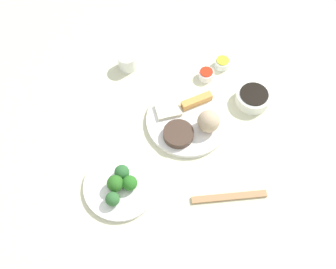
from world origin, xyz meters
The scene contains 19 objects.
tabletop centered at (0.00, 0.00, 0.01)m, with size 2.20×2.20×0.02m, color beige.
main_plate centered at (-0.01, 0.02, 0.03)m, with size 0.27×0.27×0.02m, color white.
rice_scoop centered at (0.05, 0.06, 0.07)m, with size 0.07×0.07×0.07m, color tan.
spring_roll centered at (-0.05, 0.08, 0.05)m, with size 0.11×0.02×0.02m, color gold.
crab_rangoon_wonton centered at (-0.07, -0.02, 0.04)m, with size 0.06×0.08×0.01m, color beige.
stir_fry_heap centered at (0.03, -0.04, 0.05)m, with size 0.10×0.10×0.02m, color #433025.
broccoli_plate centered at (0.08, -0.27, 0.03)m, with size 0.22×0.22×0.01m, color white.
broccoli_floret_0 centered at (0.06, -0.25, 0.06)m, with size 0.04×0.04×0.04m, color #2C632F.
broccoli_floret_1 centered at (0.11, -0.31, 0.05)m, with size 0.04×0.04×0.04m, color #2F6430.
broccoli_floret_2 centered at (0.08, -0.28, 0.06)m, with size 0.05×0.05×0.05m, color #2B6820.
broccoli_floret_3 centered at (0.10, -0.24, 0.06)m, with size 0.04×0.04×0.04m, color #286E20.
soy_sauce_bowl centered at (0.03, 0.25, 0.04)m, with size 0.11×0.11×0.04m, color white.
soy_sauce_bowl_liquid centered at (0.03, 0.25, 0.06)m, with size 0.09×0.09×0.00m, color black.
sauce_ramekin_sweet_and_sour centered at (-0.13, 0.17, 0.03)m, with size 0.05×0.05×0.03m, color white.
sauce_ramekin_sweet_and_sour_liquid centered at (-0.13, 0.17, 0.05)m, with size 0.04×0.04×0.00m, color red.
sauce_ramekin_hot_mustard centered at (-0.15, 0.25, 0.03)m, with size 0.05×0.05×0.03m, color white.
sauce_ramekin_hot_mustard_liquid centered at (-0.15, 0.25, 0.05)m, with size 0.04×0.04×0.00m, color yellow.
teacup centered at (-0.31, -0.04, 0.05)m, with size 0.06×0.06×0.06m, color white.
chopsticks_pair centered at (0.27, -0.01, 0.02)m, with size 0.22×0.02×0.01m, color #AB7C50.
Camera 1 is at (0.49, -0.35, 1.03)m, focal length 39.15 mm.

